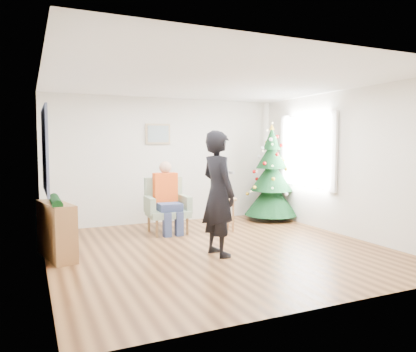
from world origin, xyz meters
name	(u,v)px	position (x,y,z in m)	size (l,w,h in m)	color
floor	(218,249)	(0.00, 0.00, 0.00)	(5.00, 5.00, 0.00)	brown
ceiling	(218,80)	(0.00, 0.00, 2.60)	(5.00, 5.00, 0.00)	white
wall_back	(167,160)	(0.00, 2.50, 1.30)	(5.00, 5.00, 0.00)	silver
wall_front	(328,178)	(0.00, -2.50, 1.30)	(5.00, 5.00, 0.00)	silver
wall_left	(43,170)	(-2.50, 0.00, 1.30)	(5.00, 5.00, 0.00)	silver
wall_right	(344,163)	(2.50, 0.00, 1.30)	(5.00, 5.00, 0.00)	silver
window_panel	(307,151)	(2.47, 1.00, 1.50)	(0.04, 1.30, 1.40)	white
curtains	(306,151)	(2.44, 1.00, 1.50)	(0.05, 1.75, 1.50)	white
christmas_tree	(271,177)	(2.13, 1.79, 0.93)	(1.14, 1.14, 2.07)	#3F2816
stool	(226,215)	(0.69, 1.10, 0.32)	(0.42, 0.42, 0.63)	brown
laptop	(226,198)	(0.69, 1.10, 0.64)	(0.34, 0.22, 0.03)	silver
armchair	(167,212)	(-0.34, 1.48, 0.37)	(0.81, 0.74, 1.01)	gray
seated_person	(168,196)	(-0.35, 1.42, 0.68)	(0.44, 0.63, 1.32)	navy
standing_man	(218,193)	(-0.14, -0.31, 0.92)	(0.67, 0.44, 1.83)	black
game_controller	(231,172)	(0.05, -0.34, 1.22)	(0.04, 0.13, 0.04)	white
console	(57,230)	(-2.33, 0.50, 0.40)	(0.30, 1.00, 0.80)	brown
garland	(56,201)	(-2.33, 0.50, 0.82)	(0.14, 0.14, 0.90)	black
tapestry	(45,150)	(-2.46, 0.30, 1.55)	(0.03, 1.50, 1.15)	black
framed_picture	(158,134)	(-0.20, 2.46, 1.85)	(0.52, 0.05, 0.42)	tan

